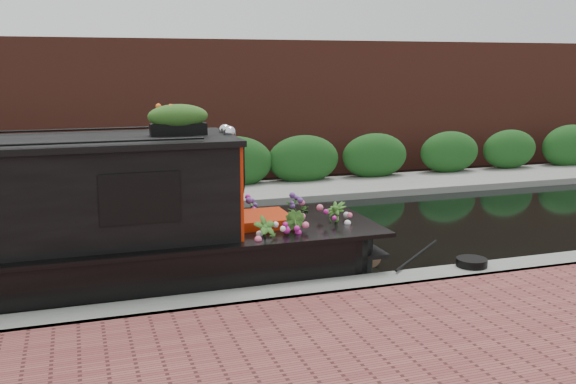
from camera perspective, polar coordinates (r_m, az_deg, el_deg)
name	(u,v)px	position (r m, az deg, el deg)	size (l,w,h in m)	color
ground	(173,250)	(11.83, -10.15, -5.11)	(80.00, 80.00, 0.00)	black
near_bank_coping	(211,317)	(8.75, -6.90, -10.98)	(40.00, 0.60, 0.50)	slate
far_bank_path	(147,203)	(15.88, -12.39, -0.99)	(40.00, 2.40, 0.34)	gray
far_hedge	(143,196)	(16.75, -12.73, -0.37)	(40.00, 1.10, 2.80)	#1A4919
far_brick_wall	(136,182)	(18.81, -13.40, 0.86)	(40.00, 1.00, 8.00)	brown
rope_fender	(368,255)	(10.89, 7.09, -5.59)	(0.32, 0.32, 0.39)	#876447
coiled_mooring_rope	(472,262)	(10.32, 16.01, -6.03)	(0.48, 0.48, 0.12)	black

